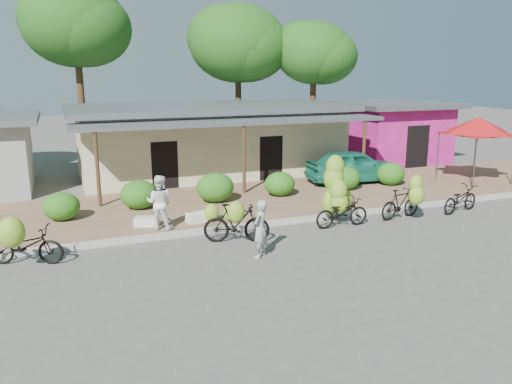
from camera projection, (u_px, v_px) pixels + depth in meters
ground at (316, 242)px, 14.68m from camera, size 100.00×100.00×0.00m
sidewalk at (254, 201)px, 19.19m from camera, size 60.00×6.00×0.12m
curb at (288, 221)px, 16.47m from camera, size 60.00×0.25×0.15m
shop_main at (209, 139)px, 24.15m from camera, size 13.00×8.50×3.35m
shop_pink at (389, 131)px, 27.99m from camera, size 6.00×6.00×3.25m
tree_far_center at (71, 23)px, 25.48m from camera, size 5.42×5.32×9.34m
tree_center_right at (234, 42)px, 29.33m from camera, size 5.79×5.72×8.81m
tree_near_right at (310, 51)px, 29.09m from camera, size 4.67×4.51×7.80m
hedge_0 at (61, 206)px, 16.35m from camera, size 1.18×1.07×0.92m
hedge_1 at (139, 194)px, 17.73m from camera, size 1.32×1.19×1.03m
hedge_2 at (215, 187)px, 18.65m from camera, size 1.41×1.27×1.10m
hedge_3 at (280, 184)px, 19.59m from camera, size 1.22×1.10×0.95m
hedge_4 at (346, 178)px, 20.63m from camera, size 1.24×1.12×0.97m
hedge_5 at (391, 174)px, 21.49m from camera, size 1.25×1.12×0.97m
red_canopy at (478, 125)px, 21.68m from camera, size 3.50×3.50×2.86m
bike_far_left at (23, 243)px, 12.76m from camera, size 2.06×1.54×1.48m
bike_left at (237, 222)px, 14.48m from camera, size 2.01×1.41×1.42m
bike_center at (338, 198)px, 16.17m from camera, size 1.86×1.20×2.27m
bike_right at (404, 201)px, 16.77m from camera, size 1.79×1.25×1.63m
bike_far_right at (460, 199)px, 17.70m from camera, size 1.93×1.06×0.96m
loose_banana_a at (230, 212)px, 16.23m from camera, size 0.49×0.42×0.61m
loose_banana_b at (212, 213)px, 16.23m from camera, size 0.47×0.40×0.59m
loose_banana_c at (346, 199)px, 17.84m from camera, size 0.52×0.44×0.65m
sack_near at (200, 217)px, 16.27m from camera, size 0.92×0.58×0.30m
sack_far at (147, 221)px, 15.81m from camera, size 0.84×0.63×0.28m
vendor at (260, 229)px, 13.33m from camera, size 0.68×0.67×1.59m
bystander at (159, 202)px, 15.33m from camera, size 1.04×0.97×1.70m
teal_van at (354, 166)px, 21.95m from camera, size 4.37×2.00×1.45m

